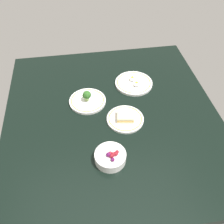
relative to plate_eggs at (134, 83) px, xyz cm
name	(u,v)px	position (x,y,z in cm)	size (l,w,h in cm)	color
dining_table	(112,117)	(-23.45, 17.22, -3.04)	(125.69, 115.79, 4.00)	black
plate_eggs	(134,83)	(0.00, 0.00, 0.00)	(22.80, 22.80, 4.46)	white
bowl_berries	(110,157)	(-52.20, 22.46, 1.69)	(14.69, 14.69, 6.64)	white
plate_sandwich	(125,118)	(-28.42, 10.88, 0.24)	(19.71, 19.71, 4.43)	white
plate_broccoli	(87,100)	(-11.47, 29.52, 0.53)	(20.80, 20.80, 7.94)	white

